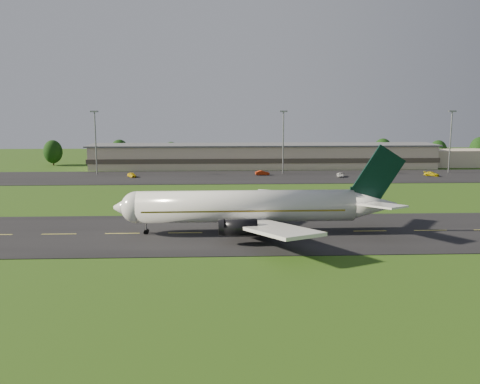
{
  "coord_description": "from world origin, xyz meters",
  "views": [
    {
      "loc": [
        -16.15,
        -92.04,
        22.7
      ],
      "look_at": [
        -11.97,
        8.0,
        6.0
      ],
      "focal_mm": 40.0,
      "sensor_mm": 36.0,
      "label": 1
    }
  ],
  "objects_px": {
    "airliner": "(251,207)",
    "light_mast_centre": "(283,134)",
    "light_mast_west": "(95,135)",
    "service_vehicle_c": "(340,175)",
    "service_vehicle_b": "(262,173)",
    "terminal": "(281,156)",
    "service_vehicle_a": "(132,175)",
    "light_mast_east": "(451,134)",
    "service_vehicle_d": "(432,174)"
  },
  "relations": [
    {
      "from": "light_mast_east",
      "to": "service_vehicle_b",
      "type": "bearing_deg",
      "value": -175.88
    },
    {
      "from": "terminal",
      "to": "service_vehicle_a",
      "type": "distance_m",
      "value": 54.56
    },
    {
      "from": "terminal",
      "to": "service_vehicle_a",
      "type": "bearing_deg",
      "value": -154.51
    },
    {
      "from": "light_mast_west",
      "to": "light_mast_east",
      "type": "distance_m",
      "value": 115.0
    },
    {
      "from": "terminal",
      "to": "service_vehicle_d",
      "type": "xyz_separation_m",
      "value": [
        44.41,
        -24.93,
        -3.21
      ]
    },
    {
      "from": "light_mast_east",
      "to": "service_vehicle_a",
      "type": "height_order",
      "value": "light_mast_east"
    },
    {
      "from": "light_mast_west",
      "to": "light_mast_centre",
      "type": "distance_m",
      "value": 60.0
    },
    {
      "from": "service_vehicle_b",
      "to": "service_vehicle_c",
      "type": "xyz_separation_m",
      "value": [
        23.92,
        -4.87,
        -0.13
      ]
    },
    {
      "from": "service_vehicle_a",
      "to": "service_vehicle_d",
      "type": "relative_size",
      "value": 0.88
    },
    {
      "from": "service_vehicle_d",
      "to": "light_mast_west",
      "type": "bearing_deg",
      "value": 119.56
    },
    {
      "from": "terminal",
      "to": "service_vehicle_a",
      "type": "height_order",
      "value": "terminal"
    },
    {
      "from": "light_mast_east",
      "to": "service_vehicle_d",
      "type": "distance_m",
      "value": 17.43
    },
    {
      "from": "airliner",
      "to": "terminal",
      "type": "bearing_deg",
      "value": 79.38
    },
    {
      "from": "light_mast_centre",
      "to": "airliner",
      "type": "bearing_deg",
      "value": -100.91
    },
    {
      "from": "airliner",
      "to": "terminal",
      "type": "xyz_separation_m",
      "value": [
        16.82,
        96.17,
        -0.67
      ]
    },
    {
      "from": "airliner",
      "to": "light_mast_east",
      "type": "distance_m",
      "value": 106.88
    },
    {
      "from": "airliner",
      "to": "light_mast_centre",
      "type": "xyz_separation_m",
      "value": [
        15.42,
        79.99,
        8.08
      ]
    },
    {
      "from": "light_mast_east",
      "to": "service_vehicle_a",
      "type": "bearing_deg",
      "value": -175.96
    },
    {
      "from": "service_vehicle_d",
      "to": "service_vehicle_c",
      "type": "bearing_deg",
      "value": 125.46
    },
    {
      "from": "terminal",
      "to": "service_vehicle_c",
      "type": "distance_m",
      "value": 30.02
    },
    {
      "from": "light_mast_centre",
      "to": "service_vehicle_c",
      "type": "relative_size",
      "value": 4.67
    },
    {
      "from": "airliner",
      "to": "terminal",
      "type": "relative_size",
      "value": 0.35
    },
    {
      "from": "light_mast_centre",
      "to": "service_vehicle_c",
      "type": "distance_m",
      "value": 22.72
    },
    {
      "from": "light_mast_west",
      "to": "service_vehicle_c",
      "type": "bearing_deg",
      "value": -6.93
    },
    {
      "from": "terminal",
      "to": "service_vehicle_c",
      "type": "bearing_deg",
      "value": -58.8
    },
    {
      "from": "service_vehicle_b",
      "to": "terminal",
      "type": "bearing_deg",
      "value": -28.84
    },
    {
      "from": "light_mast_west",
      "to": "service_vehicle_c",
      "type": "height_order",
      "value": "light_mast_west"
    },
    {
      "from": "light_mast_east",
      "to": "service_vehicle_c",
      "type": "relative_size",
      "value": 4.67
    },
    {
      "from": "service_vehicle_a",
      "to": "airliner",
      "type": "bearing_deg",
      "value": -96.38
    },
    {
      "from": "light_mast_west",
      "to": "light_mast_centre",
      "type": "relative_size",
      "value": 1.0
    },
    {
      "from": "airliner",
      "to": "service_vehicle_b",
      "type": "relative_size",
      "value": 11.48
    },
    {
      "from": "light_mast_west",
      "to": "service_vehicle_a",
      "type": "relative_size",
      "value": 4.93
    },
    {
      "from": "light_mast_centre",
      "to": "light_mast_east",
      "type": "height_order",
      "value": "same"
    },
    {
      "from": "terminal",
      "to": "service_vehicle_d",
      "type": "height_order",
      "value": "terminal"
    },
    {
      "from": "airliner",
      "to": "light_mast_centre",
      "type": "relative_size",
      "value": 2.52
    },
    {
      "from": "airliner",
      "to": "service_vehicle_c",
      "type": "height_order",
      "value": "airliner"
    },
    {
      "from": "service_vehicle_c",
      "to": "light_mast_west",
      "type": "bearing_deg",
      "value": -178.2
    },
    {
      "from": "light_mast_centre",
      "to": "service_vehicle_a",
      "type": "distance_m",
      "value": 49.76
    },
    {
      "from": "airliner",
      "to": "light_mast_centre",
      "type": "distance_m",
      "value": 81.86
    },
    {
      "from": "airliner",
      "to": "service_vehicle_a",
      "type": "distance_m",
      "value": 79.69
    },
    {
      "from": "light_mast_east",
      "to": "service_vehicle_c",
      "type": "xyz_separation_m",
      "value": [
        -38.14,
        -9.34,
        -12.03
      ]
    },
    {
      "from": "service_vehicle_c",
      "to": "service_vehicle_d",
      "type": "xyz_separation_m",
      "value": [
        28.95,
        0.6,
        0.08
      ]
    },
    {
      "from": "service_vehicle_a",
      "to": "light_mast_west",
      "type": "bearing_deg",
      "value": 118.98
    },
    {
      "from": "light_mast_centre",
      "to": "service_vehicle_c",
      "type": "xyz_separation_m",
      "value": [
        16.86,
        -9.34,
        -12.03
      ]
    },
    {
      "from": "light_mast_west",
      "to": "light_mast_centre",
      "type": "bearing_deg",
      "value": 0.0
    },
    {
      "from": "service_vehicle_b",
      "to": "service_vehicle_c",
      "type": "distance_m",
      "value": 24.41
    },
    {
      "from": "light_mast_east",
      "to": "service_vehicle_a",
      "type": "relative_size",
      "value": 4.93
    },
    {
      "from": "light_mast_west",
      "to": "service_vehicle_d",
      "type": "xyz_separation_m",
      "value": [
        105.81,
        -8.75,
        -11.96
      ]
    },
    {
      "from": "service_vehicle_b",
      "to": "light_mast_west",
      "type": "bearing_deg",
      "value": 78.59
    },
    {
      "from": "light_mast_east",
      "to": "service_vehicle_b",
      "type": "relative_size",
      "value": 4.56
    }
  ]
}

